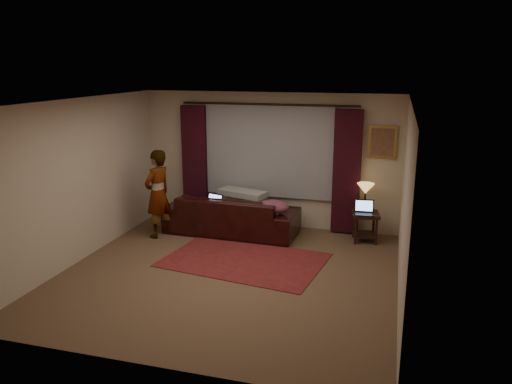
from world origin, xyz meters
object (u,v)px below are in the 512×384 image
Objects in this scene: sofa at (231,207)px; person at (158,194)px; end_table at (365,227)px; tiffany_lamp at (365,197)px; laptop_table at (364,208)px; laptop_sofa at (211,202)px.

sofa is 1.38m from person.
end_table is (2.45, 0.22, -0.23)m from sofa.
tiffany_lamp is at bearing 102.10° from end_table.
laptop_table is at bearing -87.08° from tiffany_lamp.
tiffany_lamp is 0.31× the size of person.
laptop_table reaches higher than laptop_sofa.
laptop_table is at bearing -98.12° from end_table.
sofa is at bearing 39.54° from laptop_sofa.
laptop_sofa is at bearing 131.14° from person.
end_table is at bearing -172.86° from sofa.
sofa is at bearing -171.35° from tiffany_lamp.
laptop_sofa is at bearing -172.80° from end_table.
person is at bearing 25.49° from sofa.
tiffany_lamp is (2.77, 0.51, 0.16)m from laptop_sofa.
sofa is 0.40m from laptop_sofa.
laptop_table is (2.79, 0.23, 0.04)m from laptop_sofa.
sofa reaches higher than end_table.
tiffany_lamp is at bearing 28.46° from laptop_sofa.
tiffany_lamp reaches higher than end_table.
person reaches higher than laptop_table.
person is (-0.88, -0.39, 0.19)m from laptop_sofa.
person reaches higher than sofa.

